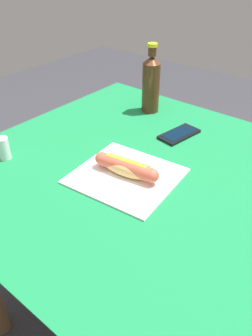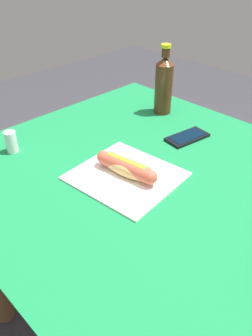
{
  "view_description": "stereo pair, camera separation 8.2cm",
  "coord_description": "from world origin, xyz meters",
  "px_view_note": "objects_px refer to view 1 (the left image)",
  "views": [
    {
      "loc": [
        0.42,
        -0.66,
        1.31
      ],
      "look_at": [
        -0.07,
        -0.06,
        0.78
      ],
      "focal_mm": 36.52,
      "sensor_mm": 36.0,
      "label": 1
    },
    {
      "loc": [
        0.48,
        -0.6,
        1.31
      ],
      "look_at": [
        -0.07,
        -0.06,
        0.78
      ],
      "focal_mm": 36.52,
      "sensor_mm": 36.0,
      "label": 2
    }
  ],
  "objects_px": {
    "hot_dog": "(126,167)",
    "soda_bottle": "(151,83)",
    "cell_phone": "(179,134)",
    "salt_shaker": "(4,148)"
  },
  "relations": [
    {
      "from": "soda_bottle",
      "to": "cell_phone",
      "type": "bearing_deg",
      "value": -26.96
    },
    {
      "from": "cell_phone",
      "to": "salt_shaker",
      "type": "relative_size",
      "value": 2.25
    },
    {
      "from": "hot_dog",
      "to": "cell_phone",
      "type": "height_order",
      "value": "hot_dog"
    },
    {
      "from": "hot_dog",
      "to": "soda_bottle",
      "type": "xyz_separation_m",
      "value": [
        -0.2,
        0.39,
        0.08
      ]
    },
    {
      "from": "soda_bottle",
      "to": "salt_shaker",
      "type": "relative_size",
      "value": 3.66
    },
    {
      "from": "hot_dog",
      "to": "salt_shaker",
      "type": "xyz_separation_m",
      "value": [
        -0.34,
        -0.16,
        0.0
      ]
    },
    {
      "from": "cell_phone",
      "to": "hot_dog",
      "type": "bearing_deg",
      "value": -87.64
    },
    {
      "from": "salt_shaker",
      "to": "hot_dog",
      "type": "bearing_deg",
      "value": 24.53
    },
    {
      "from": "salt_shaker",
      "to": "soda_bottle",
      "type": "bearing_deg",
      "value": 75.91
    },
    {
      "from": "hot_dog",
      "to": "cell_phone",
      "type": "distance_m",
      "value": 0.3
    }
  ]
}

